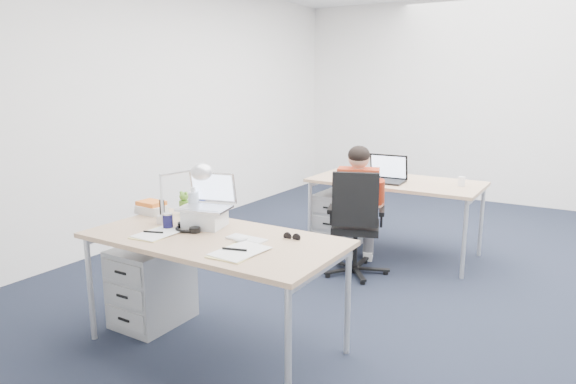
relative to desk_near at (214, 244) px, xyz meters
The scene contains 24 objects.
floor 2.03m from the desk_near, 63.28° to the left, with size 7.00×7.00×0.00m, color black.
room 2.17m from the desk_near, 63.28° to the left, with size 6.02×7.02×2.80m.
desk_near is the anchor object (origin of this frame).
desk_far 2.37m from the desk_near, 82.30° to the left, with size 1.60×0.80×0.73m.
office_chair 1.69m from the desk_near, 81.93° to the left, with size 0.76×0.76×0.94m.
seated_person 1.79m from the desk_near, 84.02° to the left, with size 0.48×0.67×1.12m.
drawer_pedestal_near 0.73m from the desk_near, behind, with size 0.40×0.50×0.55m, color #9B9EA0.
drawer_pedestal_far 2.35m from the desk_near, 96.27° to the left, with size 0.40×0.50×0.55m, color #9B9EA0.
silver_laptop 0.32m from the desk_near, 142.90° to the left, with size 0.32×0.25×0.34m, color silver, non-canonical shape.
wireless_keyboard 0.22m from the desk_near, 14.02° to the left, with size 0.25×0.10×0.01m, color white.
computer_mouse 0.21m from the desk_near, ahead, with size 0.06×0.10×0.04m, color white.
headphones 0.24m from the desk_near, behind, with size 0.23×0.17×0.04m, color black, non-canonical shape.
can_koozie 0.38m from the desk_near, behind, with size 0.06×0.06×0.10m, color #16143F.
water_bottle 0.44m from the desk_near, 148.20° to the left, with size 0.07×0.07×0.23m, color silver.
bear_figurine 0.62m from the desk_near, 149.34° to the left, with size 0.09×0.07×0.17m, color #3D7E21, non-canonical shape.
book_stack 0.79m from the desk_near, 164.12° to the left, with size 0.20×0.15×0.09m, color silver.
cordless_phone 0.62m from the desk_near, 164.80° to the left, with size 0.03×0.02×0.13m, color black.
papers_left 0.37m from the desk_near, 155.16° to the right, with size 0.20×0.28×0.01m, color #DED180.
papers_right 0.35m from the desk_near, 28.42° to the right, with size 0.22×0.31×0.01m, color #DED180.
sunglasses 0.49m from the desk_near, 25.58° to the left, with size 0.11×0.05×0.03m, color black, non-canonical shape.
desk_lamp 0.45m from the desk_near, 169.87° to the left, with size 0.40×0.15×0.46m, color silver, non-canonical shape.
dark_laptop 2.23m from the desk_near, 83.46° to the left, with size 0.37×0.36×0.27m, color black, non-canonical shape.
far_cup 2.57m from the desk_near, 68.86° to the left, with size 0.06×0.06×0.09m, color white.
far_papers 2.45m from the desk_near, 88.80° to the left, with size 0.22×0.32×0.01m, color white.
Camera 1 is at (1.10, -4.05, 1.66)m, focal length 32.00 mm.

